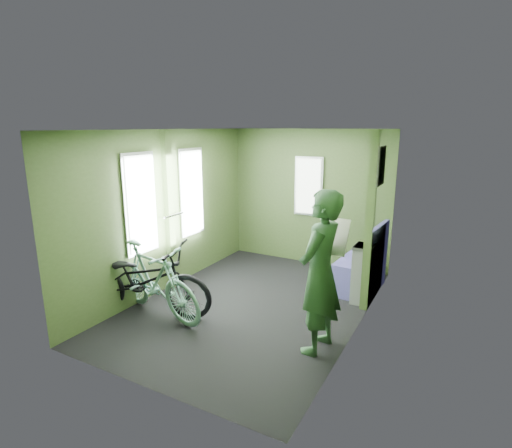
{
  "coord_description": "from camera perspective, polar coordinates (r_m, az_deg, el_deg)",
  "views": [
    {
      "loc": [
        2.4,
        -4.34,
        2.34
      ],
      "look_at": [
        0.0,
        0.1,
        1.1
      ],
      "focal_mm": 28.0,
      "sensor_mm": 36.0,
      "label": 1
    }
  ],
  "objects": [
    {
      "name": "room",
      "position": [
        5.09,
        -0.69,
        3.57
      ],
      "size": [
        4.0,
        4.02,
        2.31
      ],
      "color": "black",
      "rests_on": "ground"
    },
    {
      "name": "bicycle_mint",
      "position": [
        5.34,
        -14.07,
        -12.63
      ],
      "size": [
        1.71,
        0.9,
        1.03
      ],
      "primitive_type": "imported",
      "rotation": [
        0.0,
        -0.15,
        1.37
      ],
      "color": "#7FBDAE",
      "rests_on": "ground"
    },
    {
      "name": "bicycle_black",
      "position": [
        5.42,
        -15.44,
        -12.31
      ],
      "size": [
        1.93,
        1.14,
        1.01
      ],
      "primitive_type": "imported",
      "rotation": [
        0.0,
        -0.1,
        1.81
      ],
      "color": "black",
      "rests_on": "ground"
    },
    {
      "name": "waste_box",
      "position": [
        5.61,
        14.99,
        -6.9
      ],
      "size": [
        0.24,
        0.33,
        0.8
      ],
      "primitive_type": "cube",
      "color": "slate",
      "rests_on": "ground"
    },
    {
      "name": "passenger",
      "position": [
        4.2,
        9.12,
        -6.85
      ],
      "size": [
        0.48,
        0.73,
        1.74
      ],
      "rotation": [
        0.0,
        0.0,
        -1.67
      ],
      "color": "#2F5634",
      "rests_on": "ground"
    },
    {
      "name": "bench_seat",
      "position": [
        6.04,
        14.79,
        -6.48
      ],
      "size": [
        0.59,
        0.97,
        0.99
      ],
      "rotation": [
        0.0,
        0.0,
        -0.07
      ],
      "color": "navy",
      "rests_on": "ground"
    }
  ]
}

